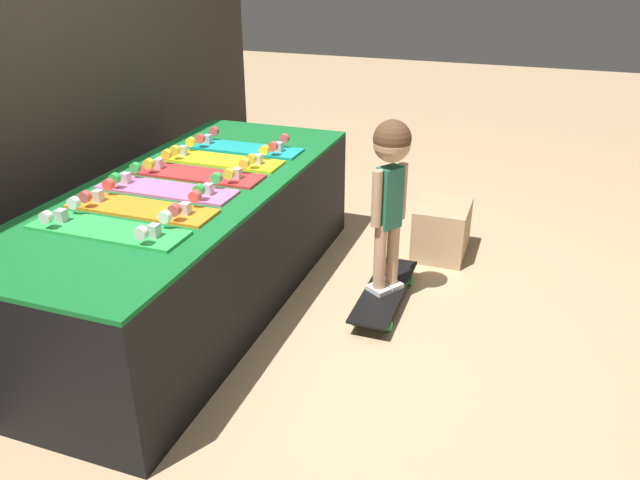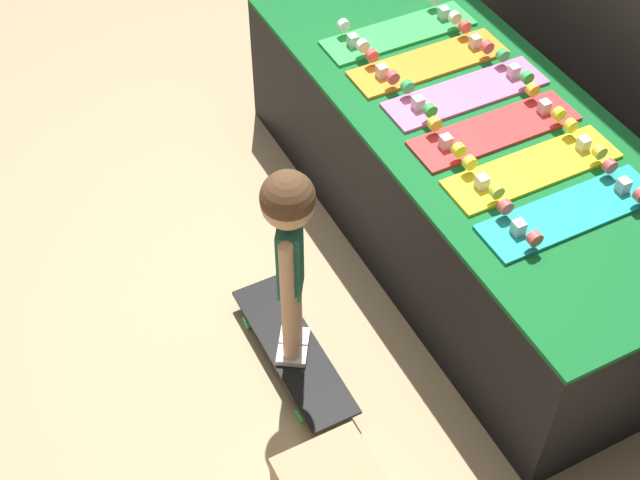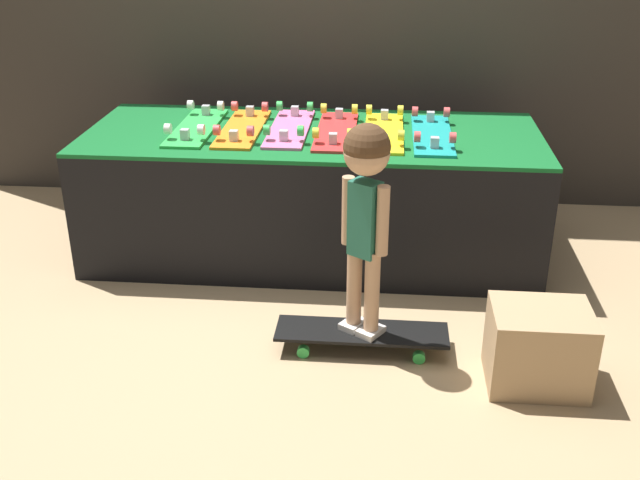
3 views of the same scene
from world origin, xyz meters
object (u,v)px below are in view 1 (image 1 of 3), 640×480
skateboard_green_on_rack (107,228)px  skateboard_pink_on_rack (167,188)px  child (390,175)px  skateboard_teal_on_rack (243,147)px  skateboard_on_floor (384,292)px  storage_box (442,230)px  skateboard_orange_on_rack (141,207)px  skateboard_red_on_rack (197,173)px  skateboard_yellow_on_rack (220,159)px

skateboard_green_on_rack → skateboard_pink_on_rack: bearing=3.0°
skateboard_pink_on_rack → child: (0.42, -0.99, 0.04)m
skateboard_teal_on_rack → skateboard_on_floor: skateboard_teal_on_rack is taller
skateboard_green_on_rack → storage_box: skateboard_green_on_rack is taller
storage_box → skateboard_on_floor: bearing=165.8°
skateboard_pink_on_rack → storage_box: bearing=-46.1°
skateboard_on_floor → skateboard_orange_on_rack: bearing=124.7°
skateboard_orange_on_rack → skateboard_red_on_rack: 0.48m
skateboard_teal_on_rack → skateboard_on_floor: bearing=-107.8°
storage_box → skateboard_yellow_on_rack: bearing=119.3°
storage_box → skateboard_pink_on_rack: bearing=133.9°
skateboard_yellow_on_rack → skateboard_teal_on_rack: 0.24m
skateboard_red_on_rack → child: 0.98m
skateboard_red_on_rack → skateboard_teal_on_rack: 0.49m
skateboard_pink_on_rack → skateboard_green_on_rack: bearing=-177.0°
child → storage_box: 0.91m
skateboard_green_on_rack → skateboard_red_on_rack: bearing=-0.2°
skateboard_yellow_on_rack → skateboard_on_floor: 1.14m
skateboard_on_floor → child: child is taller
child → skateboard_on_floor: bearing=-101.9°
skateboard_green_on_rack → skateboard_pink_on_rack: (0.48, 0.03, 0.00)m
skateboard_red_on_rack → storage_box: bearing=-52.3°
skateboard_red_on_rack → skateboard_teal_on_rack: same height
skateboard_yellow_on_rack → storage_box: bearing=-60.7°
storage_box → skateboard_teal_on_rack: bearing=109.4°
skateboard_pink_on_rack → skateboard_orange_on_rack: bearing=-174.4°
skateboard_pink_on_rack → skateboard_teal_on_rack: 0.73m
skateboard_orange_on_rack → storage_box: (1.36, -1.14, -0.52)m
skateboard_orange_on_rack → skateboard_on_floor: bearing=-55.3°
skateboard_green_on_rack → skateboard_yellow_on_rack: same height
skateboard_red_on_rack → skateboard_teal_on_rack: bearing=-2.3°
skateboard_on_floor → storage_box: storage_box is taller
skateboard_yellow_on_rack → child: bearing=-93.6°
skateboard_green_on_rack → skateboard_teal_on_rack: bearing=-1.0°
skateboard_teal_on_rack → child: 0.99m
skateboard_yellow_on_rack → skateboard_on_floor: bearing=-93.6°
skateboard_orange_on_rack → skateboard_pink_on_rack: (0.24, 0.02, 0.00)m
skateboard_teal_on_rack → storage_box: (0.39, -1.12, -0.52)m
skateboard_orange_on_rack → skateboard_pink_on_rack: bearing=5.6°
skateboard_orange_on_rack → child: 1.17m
skateboard_green_on_rack → child: 1.33m
skateboard_pink_on_rack → skateboard_red_on_rack: (0.24, -0.03, 0.00)m
skateboard_yellow_on_rack → skateboard_pink_on_rack: bearing=176.4°
skateboard_yellow_on_rack → storage_box: size_ratio=1.79×
skateboard_pink_on_rack → child: 1.08m
skateboard_red_on_rack → skateboard_pink_on_rack: bearing=173.4°
child → storage_box: (0.70, -0.18, -0.56)m
skateboard_red_on_rack → child: bearing=-79.3°
skateboard_orange_on_rack → skateboard_teal_on_rack: 0.97m
skateboard_teal_on_rack → child: bearing=-107.8°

